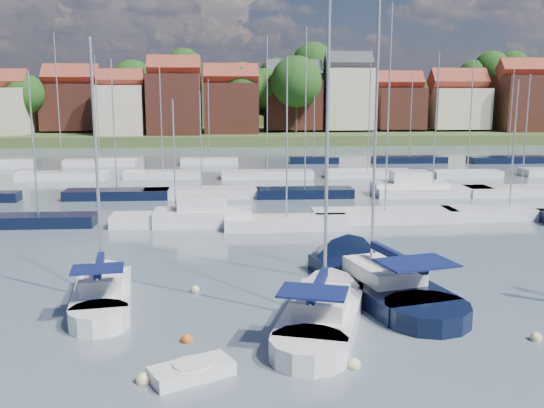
{
  "coord_description": "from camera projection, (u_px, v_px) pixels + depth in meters",
  "views": [
    {
      "loc": [
        -3.22,
        -23.09,
        9.62
      ],
      "look_at": [
        -0.71,
        14.0,
        2.65
      ],
      "focal_mm": 40.0,
      "sensor_mm": 36.0,
      "label": 1
    }
  ],
  "objects": [
    {
      "name": "buoy_d",
      "position": [
        354.0,
        368.0,
        21.36
      ],
      "size": [
        0.49,
        0.49,
        0.49
      ],
      "primitive_type": "sphere",
      "color": "beige",
      "rests_on": "ground"
    },
    {
      "name": "buoy_c",
      "position": [
        187.0,
        342.0,
        23.55
      ],
      "size": [
        0.45,
        0.45,
        0.45
      ],
      "primitive_type": "sphere",
      "color": "#D85914",
      "rests_on": "ground"
    },
    {
      "name": "tender",
      "position": [
        192.0,
        371.0,
        20.59
      ],
      "size": [
        3.07,
        2.43,
        0.6
      ],
      "rotation": [
        0.0,
        0.0,
        0.48
      ],
      "color": "silver",
      "rests_on": "ground"
    },
    {
      "name": "buoy_f",
      "position": [
        536.0,
        340.0,
        23.7
      ],
      "size": [
        0.46,
        0.46,
        0.46
      ],
      "primitive_type": "sphere",
      "color": "beige",
      "rests_on": "ground"
    },
    {
      "name": "buoy_e",
      "position": [
        360.0,
        281.0,
        31.15
      ],
      "size": [
        0.45,
        0.45,
        0.45
      ],
      "primitive_type": "sphere",
      "color": "#D85914",
      "rests_on": "ground"
    },
    {
      "name": "buoy_h",
      "position": [
        397.0,
        284.0,
        30.63
      ],
      "size": [
        0.51,
        0.51,
        0.51
      ],
      "primitive_type": "sphere",
      "color": "beige",
      "rests_on": "ground"
    },
    {
      "name": "buoy_b",
      "position": [
        143.0,
        383.0,
        20.27
      ],
      "size": [
        0.49,
        0.49,
        0.49
      ],
      "primitive_type": "sphere",
      "color": "beige",
      "rests_on": "ground"
    },
    {
      "name": "sailboat_centre",
      "position": [
        327.0,
        306.0,
        26.42
      ],
      "size": [
        5.98,
        11.41,
        15.03
      ],
      "rotation": [
        0.0,
        0.0,
        1.28
      ],
      "color": "silver",
      "rests_on": "ground"
    },
    {
      "name": "buoy_g",
      "position": [
        195.0,
        292.0,
        29.43
      ],
      "size": [
        0.44,
        0.44,
        0.44
      ],
      "primitive_type": "sphere",
      "color": "beige",
      "rests_on": "ground"
    },
    {
      "name": "far_shore_town",
      "position": [
        252.0,
        111.0,
        154.03
      ],
      "size": [
        212.46,
        90.0,
        22.27
      ],
      "color": "#42552A",
      "rests_on": "ground"
    },
    {
      "name": "ground",
      "position": [
        262.0,
        183.0,
        63.86
      ],
      "size": [
        260.0,
        260.0,
        0.0
      ],
      "primitive_type": "plane",
      "color": "#4F606B",
      "rests_on": "ground"
    },
    {
      "name": "sailboat_navy",
      "position": [
        358.0,
        272.0,
        31.4
      ],
      "size": [
        7.08,
        14.39,
        19.16
      ],
      "rotation": [
        0.0,
        0.0,
        1.83
      ],
      "color": "black",
      "rests_on": "ground"
    },
    {
      "name": "marina_field",
      "position": [
        284.0,
        186.0,
        59.15
      ],
      "size": [
        79.62,
        41.41,
        15.93
      ],
      "color": "silver",
      "rests_on": "ground"
    },
    {
      "name": "sailboat_left",
      "position": [
        104.0,
        290.0,
        28.58
      ],
      "size": [
        3.86,
        9.67,
        12.89
      ],
      "rotation": [
        0.0,
        0.0,
        1.72
      ],
      "color": "silver",
      "rests_on": "ground"
    }
  ]
}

